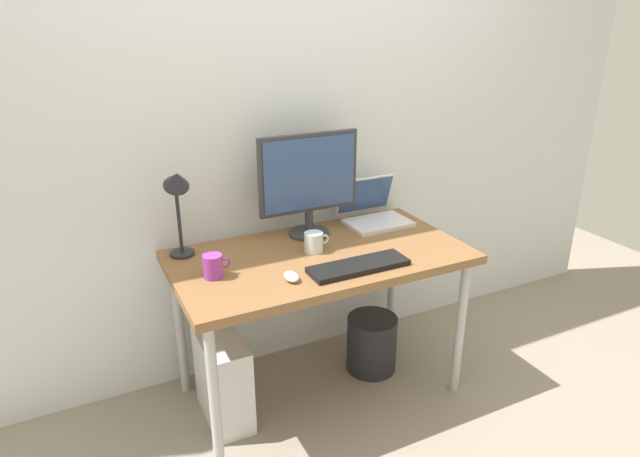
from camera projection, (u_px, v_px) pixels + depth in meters
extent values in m
plane|color=gray|center=(320.00, 389.00, 2.76)|extent=(6.00, 6.00, 0.00)
cube|color=silver|center=(282.00, 116.00, 2.63)|extent=(4.40, 0.04, 2.60)
cube|color=brown|center=(320.00, 257.00, 2.49)|extent=(1.33, 0.71, 0.04)
cylinder|color=#B2B2B7|center=(215.00, 402.00, 2.13)|extent=(0.04, 0.04, 0.71)
cylinder|color=#B2B2B7|center=(460.00, 328.00, 2.63)|extent=(0.04, 0.04, 0.71)
cylinder|color=#B2B2B7|center=(180.00, 328.00, 2.63)|extent=(0.04, 0.04, 0.71)
cylinder|color=#B2B2B7|center=(392.00, 278.00, 3.12)|extent=(0.04, 0.04, 0.71)
cylinder|color=#333338|center=(309.00, 233.00, 2.69)|extent=(0.20, 0.20, 0.01)
cylinder|color=#333338|center=(309.00, 221.00, 2.67)|extent=(0.04, 0.04, 0.11)
cube|color=#333338|center=(309.00, 173.00, 2.58)|extent=(0.50, 0.03, 0.38)
cube|color=#334C7F|center=(310.00, 174.00, 2.56)|extent=(0.46, 0.01, 0.34)
cube|color=silver|center=(378.00, 223.00, 2.81)|extent=(0.32, 0.22, 0.02)
cube|color=silver|center=(365.00, 195.00, 2.89)|extent=(0.32, 0.07, 0.20)
cube|color=#334C7F|center=(366.00, 195.00, 2.88)|extent=(0.30, 0.06, 0.18)
cylinder|color=#232328|center=(182.00, 253.00, 2.46)|extent=(0.11, 0.11, 0.01)
cylinder|color=#232328|center=(179.00, 219.00, 2.40)|extent=(0.02, 0.02, 0.32)
cone|color=#232328|center=(177.00, 180.00, 2.30)|extent=(0.11, 0.14, 0.13)
cube|color=black|center=(359.00, 266.00, 2.33)|extent=(0.44, 0.14, 0.02)
ellipsoid|color=silver|center=(291.00, 277.00, 2.23)|extent=(0.06, 0.09, 0.03)
cylinder|color=purple|center=(213.00, 266.00, 2.24)|extent=(0.08, 0.08, 0.10)
torus|color=purple|center=(225.00, 263.00, 2.26)|extent=(0.05, 0.01, 0.05)
cylinder|color=silver|center=(314.00, 242.00, 2.49)|extent=(0.09, 0.09, 0.09)
torus|color=silver|center=(324.00, 239.00, 2.51)|extent=(0.05, 0.01, 0.05)
cube|color=silver|center=(223.00, 379.00, 2.50)|extent=(0.18, 0.36, 0.42)
cylinder|color=#232328|center=(372.00, 343.00, 2.87)|extent=(0.26, 0.26, 0.30)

